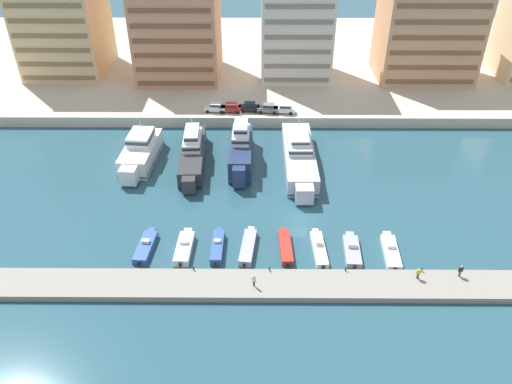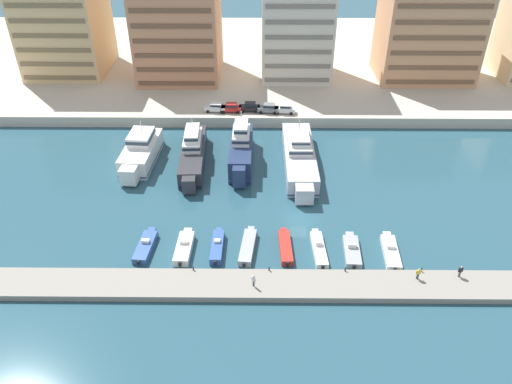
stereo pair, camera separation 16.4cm
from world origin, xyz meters
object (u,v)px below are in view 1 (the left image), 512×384
at_px(yacht_navy_mid_left, 241,149).
at_px(motorboat_blue_mid_left, 217,246).
at_px(motorboat_blue_far_left, 146,246).
at_px(pedestrian_mid_deck, 461,270).
at_px(motorboat_red_center, 286,247).
at_px(car_black_mid_left, 249,107).
at_px(car_white_center, 284,108).
at_px(car_grey_center_left, 268,108).
at_px(yacht_charcoal_left, 193,152).
at_px(motorboat_white_right, 391,251).
at_px(motorboat_white_left, 184,247).
at_px(motorboat_grey_center_left, 248,247).
at_px(yacht_silver_center_left, 299,155).
at_px(car_red_left, 231,107).
at_px(motorboat_grey_mid_right, 352,250).
at_px(motorboat_white_center_right, 319,249).
at_px(car_white_far_left, 215,107).
at_px(pedestrian_near_edge, 419,273).
at_px(pedestrian_far_side, 254,280).
at_px(yacht_white_far_left, 140,152).

bearing_deg(yacht_navy_mid_left, motorboat_blue_mid_left, -96.19).
relative_size(motorboat_blue_far_left, pedestrian_mid_deck, 4.35).
distance_m(motorboat_blue_mid_left, motorboat_red_center, 9.18).
height_order(yacht_navy_mid_left, motorboat_blue_far_left, yacht_navy_mid_left).
bearing_deg(car_black_mid_left, car_white_center, -6.29).
bearing_deg(car_grey_center_left, car_white_center, -3.28).
bearing_deg(yacht_charcoal_left, motorboat_white_right, -39.19).
distance_m(motorboat_red_center, motorboat_white_right, 13.99).
relative_size(yacht_navy_mid_left, motorboat_red_center, 2.28).
height_order(motorboat_white_right, car_white_center, car_white_center).
relative_size(motorboat_white_left, motorboat_blue_mid_left, 1.02).
xyz_separation_m(motorboat_grey_center_left, car_grey_center_left, (3.20, 38.43, 2.59)).
bearing_deg(car_grey_center_left, yacht_silver_center_left, -72.89).
bearing_deg(pedestrian_mid_deck, car_black_mid_left, 120.92).
xyz_separation_m(yacht_navy_mid_left, pedestrian_mid_deck, (27.96, -28.74, -0.71)).
bearing_deg(yacht_silver_center_left, car_white_center, 96.52).
height_order(car_red_left, car_black_mid_left, same).
bearing_deg(motorboat_white_right, car_grey_center_left, 112.02).
bearing_deg(motorboat_blue_far_left, car_red_left, 75.92).
relative_size(motorboat_grey_mid_right, car_black_mid_left, 1.72).
bearing_deg(motorboat_white_center_right, car_white_far_left, 113.11).
xyz_separation_m(car_grey_center_left, pedestrian_near_edge, (17.87, -44.65, -1.28)).
bearing_deg(motorboat_blue_mid_left, motorboat_white_right, -1.74).
height_order(motorboat_grey_center_left, pedestrian_far_side, pedestrian_far_side).
bearing_deg(motorboat_grey_mid_right, yacht_charcoal_left, 135.47).
bearing_deg(motorboat_blue_mid_left, pedestrian_far_side, -56.82).
height_order(motorboat_red_center, car_black_mid_left, car_black_mid_left).
bearing_deg(yacht_silver_center_left, motorboat_red_center, -98.25).
relative_size(motorboat_blue_mid_left, car_black_mid_left, 1.73).
distance_m(motorboat_blue_far_left, motorboat_blue_mid_left, 9.68).
bearing_deg(yacht_white_far_left, car_black_mid_left, 40.91).
relative_size(motorboat_white_left, motorboat_red_center, 0.98).
relative_size(motorboat_red_center, motorboat_grey_mid_right, 1.04).
bearing_deg(motorboat_red_center, car_grey_center_left, 92.79).
relative_size(yacht_silver_center_left, pedestrian_near_edge, 14.16).
bearing_deg(yacht_silver_center_left, yacht_charcoal_left, 177.35).
distance_m(yacht_navy_mid_left, car_grey_center_left, 16.23).
xyz_separation_m(motorboat_white_center_right, car_white_far_left, (-16.67, 39.05, 2.63)).
distance_m(motorboat_white_left, pedestrian_mid_deck, 35.33).
bearing_deg(motorboat_grey_mid_right, motorboat_white_right, -2.04).
xyz_separation_m(motorboat_blue_far_left, motorboat_grey_mid_right, (27.68, -0.59, -0.04)).
bearing_deg(yacht_navy_mid_left, car_red_left, 99.04).
bearing_deg(yacht_navy_mid_left, motorboat_white_right, -48.90).
height_order(car_white_far_left, pedestrian_near_edge, car_white_far_left).
bearing_deg(motorboat_white_left, pedestrian_far_side, -38.17).
height_order(motorboat_white_center_right, car_grey_center_left, car_grey_center_left).
bearing_deg(motorboat_red_center, yacht_navy_mid_left, 106.28).
height_order(yacht_charcoal_left, pedestrian_near_edge, yacht_charcoal_left).
bearing_deg(motorboat_white_left, motorboat_grey_center_left, 1.83).
relative_size(car_black_mid_left, pedestrian_mid_deck, 2.48).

